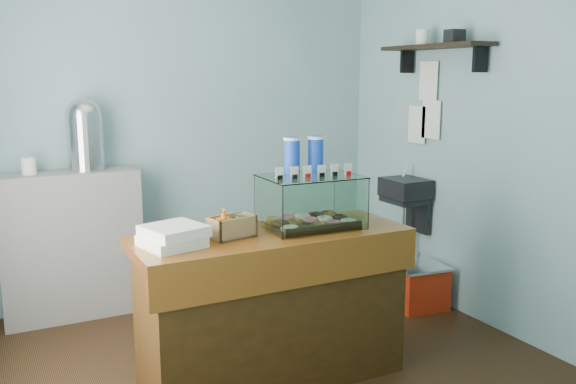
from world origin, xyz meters
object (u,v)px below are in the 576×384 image
counter (273,306)px  coffee_urn (85,132)px  display_case (309,198)px  red_cooler (421,287)px

counter → coffee_urn: (-0.75, 1.59, 0.92)m
counter → coffee_urn: size_ratio=3.00×
display_case → coffee_urn: (-1.03, 1.53, 0.31)m
counter → coffee_urn: 1.99m
counter → red_cooler: counter is taller
red_cooler → counter: bearing=-155.4°
display_case → coffee_urn: bearing=125.5°
counter → red_cooler: 1.61m
coffee_urn → display_case: bearing=-56.2°
coffee_urn → red_cooler: size_ratio=1.26×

